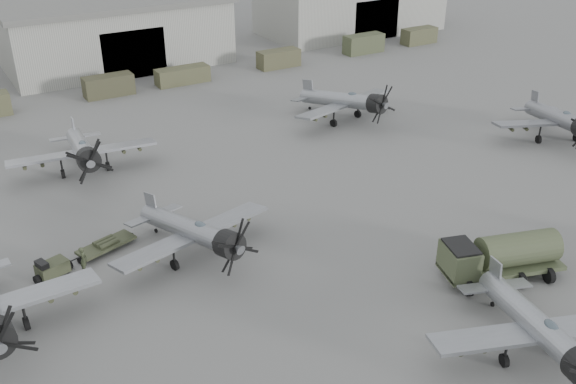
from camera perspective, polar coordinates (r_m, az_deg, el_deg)
name	(u,v)px	position (r m, az deg, el deg)	size (l,w,h in m)	color
ground	(438,309)	(40.79, 13.19, -10.10)	(220.00, 220.00, 0.00)	slate
hangar_center	(116,32)	(89.86, -15.04, 13.55)	(29.00, 14.80, 8.70)	#A2A298
hangar_right	(350,3)	(106.52, 5.57, 16.35)	(29.00, 14.80, 8.70)	#A2A298
support_truck_3	(109,86)	(78.24, -15.66, 9.08)	(5.68, 2.20, 2.39)	#3C3B27
support_truck_4	(183,75)	(81.02, -9.36, 10.19)	(6.61, 2.20, 1.99)	#48492F
support_truck_5	(279,59)	(86.70, -0.83, 11.77)	(5.70, 2.20, 2.28)	#47462E
support_truck_6	(364,44)	(94.22, 6.74, 12.95)	(5.93, 2.20, 2.60)	#41472E
support_truck_7	(419,36)	(100.73, 11.57, 13.45)	(5.44, 2.20, 2.33)	#484930
aircraft_near_1	(542,331)	(37.24, 21.68, -11.41)	(11.91, 10.74, 4.80)	gray
aircraft_mid_1	(196,232)	(43.52, -8.19, -3.56)	(12.04, 10.84, 4.79)	gray
aircraft_mid_3	(562,120)	(67.05, 23.18, 5.91)	(12.54, 11.37, 5.14)	gray
aircraft_far_0	(83,150)	(57.83, -17.78, 3.57)	(12.73, 11.46, 5.06)	#9FA1A8
aircraft_far_1	(348,101)	(67.17, 5.32, 8.06)	(12.83, 11.54, 5.10)	gray
fuel_tanker	(501,254)	(43.74, 18.42, -5.27)	(8.42, 4.88, 3.09)	#3F482F
tug_trailer	(74,259)	(45.62, -18.51, -5.68)	(7.22, 3.42, 1.44)	#343925
ground_crew	(84,259)	(44.63, -17.72, -5.73)	(0.68, 0.45, 1.87)	#363D28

